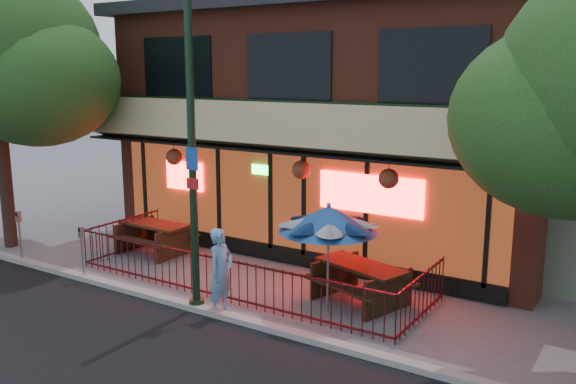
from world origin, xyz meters
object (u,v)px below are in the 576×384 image
object	(u,v)px
parking_meter_far	(19,228)
patio_umbrella	(329,219)
picnic_table_left	(155,233)
pedestrian	(221,272)
street_light	(192,160)
parking_meter_near	(82,244)
picnic_table_right	(361,277)

from	to	relation	value
parking_meter_far	patio_umbrella	bearing A→B (deg)	9.72
picnic_table_left	pedestrian	world-z (taller)	pedestrian
street_light	patio_umbrella	xyz separation A→B (m)	(2.39, 1.34, -1.17)
patio_umbrella	parking_meter_far	bearing A→B (deg)	-170.28
parking_meter_near	patio_umbrella	bearing A→B (deg)	13.59
street_light	picnic_table_left	bearing A→B (deg)	145.91
pedestrian	parking_meter_near	xyz separation A→B (m)	(-4.08, -0.13, -0.02)
pedestrian	parking_meter_near	size ratio (longest dim) A/B	1.38
parking_meter_near	parking_meter_far	bearing A→B (deg)	-180.00
picnic_table_left	patio_umbrella	bearing A→B (deg)	-10.25
patio_umbrella	parking_meter_far	xyz separation A→B (m)	(-8.25, -1.41, -1.05)
parking_meter_near	parking_meter_far	distance (m)	2.40
patio_umbrella	picnic_table_right	bearing A→B (deg)	66.23
picnic_table_left	patio_umbrella	world-z (taller)	patio_umbrella
patio_umbrella	parking_meter_near	size ratio (longest dim) A/B	1.77
picnic_table_right	parking_meter_far	size ratio (longest dim) A/B	1.72
patio_umbrella	pedestrian	world-z (taller)	patio_umbrella
patio_umbrella	parking_meter_near	world-z (taller)	patio_umbrella
street_light	picnic_table_right	distance (m)	4.35
picnic_table_left	street_light	bearing A→B (deg)	-34.09
patio_umbrella	parking_meter_near	xyz separation A→B (m)	(-5.85, -1.41, -1.09)
patio_umbrella	pedestrian	bearing A→B (deg)	-143.99
picnic_table_right	pedestrian	size ratio (longest dim) A/B	1.31
picnic_table_right	parking_meter_far	distance (m)	8.90
street_light	picnic_table_left	world-z (taller)	street_light
picnic_table_right	parking_meter_near	size ratio (longest dim) A/B	1.81
patio_umbrella	parking_meter_far	world-z (taller)	patio_umbrella
picnic_table_left	patio_umbrella	distance (m)	6.22
street_light	picnic_table_right	world-z (taller)	street_light
picnic_table_left	parking_meter_near	distance (m)	2.52
street_light	pedestrian	size ratio (longest dim) A/B	3.87
pedestrian	parking_meter_far	xyz separation A→B (m)	(-6.49, -0.13, 0.03)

